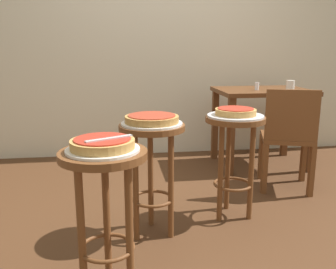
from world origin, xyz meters
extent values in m
plane|color=#4C2D19|center=(0.00, 0.00, 0.00)|extent=(6.00, 6.00, 0.00)
cube|color=beige|center=(0.00, 1.65, 1.50)|extent=(6.00, 0.10, 3.00)
cylinder|color=brown|center=(-0.62, -0.80, 0.69)|extent=(0.40, 0.40, 0.03)
cylinder|color=brown|center=(-0.62, -0.67, 0.34)|extent=(0.04, 0.04, 0.68)
cylinder|color=brown|center=(-0.73, -0.86, 0.34)|extent=(0.04, 0.04, 0.68)
cylinder|color=brown|center=(-0.51, -0.86, 0.34)|extent=(0.04, 0.04, 0.68)
torus|color=brown|center=(-0.62, -0.80, 0.24)|extent=(0.27, 0.27, 0.02)
cylinder|color=white|center=(-0.62, -0.80, 0.72)|extent=(0.33, 0.33, 0.01)
cylinder|color=tan|center=(-0.62, -0.80, 0.74)|extent=(0.29, 0.29, 0.04)
cylinder|color=red|center=(-0.62, -0.80, 0.77)|extent=(0.25, 0.25, 0.01)
cylinder|color=brown|center=(-0.35, -0.25, 0.69)|extent=(0.40, 0.40, 0.03)
cylinder|color=brown|center=(-0.35, -0.12, 0.34)|extent=(0.04, 0.04, 0.68)
cylinder|color=brown|center=(-0.45, -0.31, 0.34)|extent=(0.04, 0.04, 0.68)
cylinder|color=brown|center=(-0.24, -0.31, 0.34)|extent=(0.04, 0.04, 0.68)
torus|color=brown|center=(-0.35, -0.25, 0.24)|extent=(0.27, 0.27, 0.02)
cylinder|color=silver|center=(-0.35, -0.25, 0.72)|extent=(0.37, 0.37, 0.01)
cylinder|color=#B78442|center=(-0.35, -0.25, 0.74)|extent=(0.32, 0.32, 0.04)
cylinder|color=#B23823|center=(-0.35, -0.25, 0.77)|extent=(0.28, 0.28, 0.01)
cylinder|color=brown|center=(0.23, -0.07, 0.69)|extent=(0.40, 0.40, 0.03)
cylinder|color=brown|center=(0.23, 0.05, 0.34)|extent=(0.04, 0.04, 0.68)
cylinder|color=brown|center=(0.12, -0.13, 0.34)|extent=(0.04, 0.04, 0.68)
cylinder|color=brown|center=(0.33, -0.13, 0.34)|extent=(0.04, 0.04, 0.68)
torus|color=brown|center=(0.23, -0.07, 0.24)|extent=(0.27, 0.27, 0.02)
cylinder|color=silver|center=(0.23, -0.07, 0.72)|extent=(0.38, 0.38, 0.01)
cylinder|color=tan|center=(0.23, -0.07, 0.74)|extent=(0.27, 0.27, 0.04)
cylinder|color=red|center=(0.23, -0.07, 0.77)|extent=(0.24, 0.24, 0.01)
cube|color=#5B3319|center=(0.86, 1.03, 0.75)|extent=(0.89, 0.66, 0.04)
cube|color=#5B3319|center=(0.47, 0.76, 0.36)|extent=(0.06, 0.06, 0.73)
cube|color=#5B3319|center=(1.25, 0.76, 0.36)|extent=(0.06, 0.06, 0.73)
cube|color=#5B3319|center=(0.47, 1.31, 0.36)|extent=(0.06, 0.06, 0.73)
cube|color=#5B3319|center=(1.25, 1.31, 0.36)|extent=(0.06, 0.06, 0.73)
cylinder|color=silver|center=(1.05, 0.85, 0.82)|extent=(0.08, 0.08, 0.10)
cylinder|color=white|center=(0.77, 0.96, 0.80)|extent=(0.04, 0.04, 0.07)
cube|color=brown|center=(0.84, 0.41, 0.43)|extent=(0.50, 0.50, 0.04)
cube|color=brown|center=(0.78, 0.23, 0.65)|extent=(0.39, 0.15, 0.40)
cube|color=brown|center=(1.06, 0.52, 0.21)|extent=(0.04, 0.04, 0.42)
cube|color=brown|center=(0.72, 0.63, 0.21)|extent=(0.04, 0.04, 0.42)
cube|color=brown|center=(0.95, 0.18, 0.21)|extent=(0.04, 0.04, 0.42)
cube|color=brown|center=(0.61, 0.29, 0.21)|extent=(0.04, 0.04, 0.42)
cube|color=silver|center=(-0.59, -0.82, 0.77)|extent=(0.21, 0.12, 0.01)
camera|label=1|loc=(-0.55, -2.40, 1.16)|focal=39.51mm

